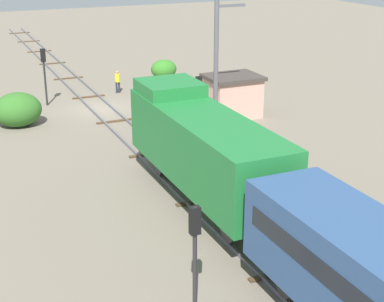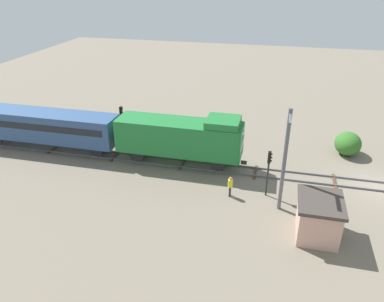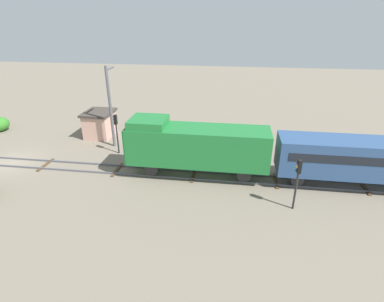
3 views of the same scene
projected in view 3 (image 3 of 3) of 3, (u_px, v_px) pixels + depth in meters
ground_plane at (12, 163)px, 26.71m from camera, size 118.43×118.43×0.00m
railway_track at (11, 162)px, 26.68m from camera, size 2.40×78.95×0.16m
locomotive at (195, 145)px, 23.43m from camera, size 2.90×11.60×4.60m
passenger_car_leading at (376, 158)px, 21.81m from camera, size 2.84×14.00×3.66m
traffic_signal_mid at (116, 127)px, 27.55m from camera, size 0.32×0.34×3.80m
traffic_signal_far at (298, 175)px, 19.34m from camera, size 0.32×0.34×3.65m
worker_by_signal at (149, 142)px, 28.60m from camera, size 0.38×0.38×1.70m
catenary_mast at (110, 105)px, 28.56m from camera, size 1.94×0.28×7.89m
relay_hut at (100, 124)px, 32.24m from camera, size 3.50×2.90×2.74m
bush_near at (0, 124)px, 33.86m from camera, size 2.18×1.78×1.58m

